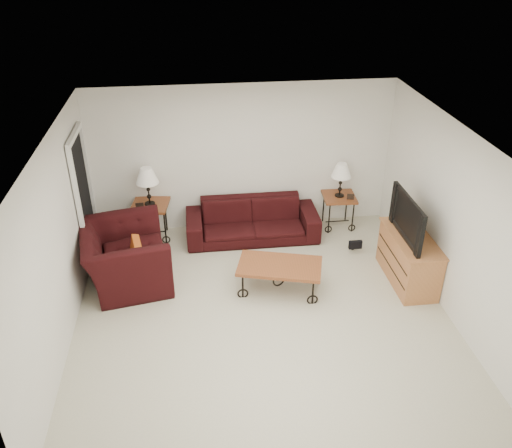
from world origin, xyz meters
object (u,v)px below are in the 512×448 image
(sofa, at_px, (252,220))
(tv_stand, at_px, (409,259))
(armchair, at_px, (126,256))
(television, at_px, (414,218))
(coffee_table, at_px, (279,277))
(lamp_right, at_px, (341,180))
(side_table_right, at_px, (338,211))
(backpack, at_px, (354,239))
(side_table_left, at_px, (152,221))
(lamp_left, at_px, (148,186))

(sofa, distance_m, tv_stand, 2.62)
(armchair, height_order, television, television)
(coffee_table, bearing_deg, lamp_right, 52.75)
(tv_stand, distance_m, television, 0.69)
(side_table_right, bearing_deg, backpack, -86.14)
(side_table_right, relative_size, coffee_table, 0.51)
(sofa, bearing_deg, armchair, -152.03)
(side_table_right, xyz_separation_m, tv_stand, (0.61, -1.70, 0.07))
(tv_stand, bearing_deg, backpack, 121.70)
(backpack, bearing_deg, side_table_right, 93.97)
(coffee_table, xyz_separation_m, tv_stand, (1.92, 0.03, 0.15))
(sofa, height_order, side_table_right, sofa)
(sofa, xyz_separation_m, coffee_table, (0.21, -1.54, -0.10))
(side_table_left, bearing_deg, sofa, -6.16)
(lamp_left, bearing_deg, armchair, -104.02)
(television, bearing_deg, coffee_table, -89.24)
(sofa, relative_size, side_table_right, 3.68)
(armchair, bearing_deg, lamp_left, -24.44)
(lamp_left, distance_m, lamp_right, 3.19)
(sofa, distance_m, backpack, 1.70)
(tv_stand, xyz_separation_m, television, (-0.02, 0.00, 0.69))
(tv_stand, bearing_deg, television, 180.00)
(side_table_left, bearing_deg, coffee_table, -42.50)
(sofa, bearing_deg, lamp_left, 173.84)
(side_table_right, height_order, coffee_table, side_table_right)
(sofa, xyz_separation_m, armchair, (-1.97, -1.05, 0.12))
(side_table_left, height_order, coffee_table, side_table_left)
(side_table_right, bearing_deg, lamp_left, 180.00)
(side_table_right, bearing_deg, armchair, -160.65)
(lamp_right, relative_size, backpack, 1.41)
(armchair, bearing_deg, backpack, -93.54)
(sofa, relative_size, coffee_table, 1.86)
(side_table_right, relative_size, backpack, 1.41)
(side_table_right, xyz_separation_m, backpack, (0.05, -0.80, -0.09))
(side_table_right, relative_size, tv_stand, 0.48)
(coffee_table, bearing_deg, side_table_left, 137.50)
(lamp_right, distance_m, coffee_table, 2.27)
(side_table_left, bearing_deg, television, -24.20)
(sofa, bearing_deg, side_table_right, 6.74)
(television, relative_size, backpack, 2.62)
(tv_stand, distance_m, backpack, 1.07)
(sofa, bearing_deg, backpack, -21.45)
(side_table_right, relative_size, lamp_right, 1.00)
(side_table_right, height_order, backpack, side_table_right)
(lamp_right, relative_size, television, 0.54)
(television, bearing_deg, lamp_left, -114.20)
(tv_stand, height_order, backpack, tv_stand)
(lamp_right, height_order, backpack, lamp_right)
(sofa, distance_m, lamp_right, 1.64)
(sofa, distance_m, side_table_right, 1.53)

